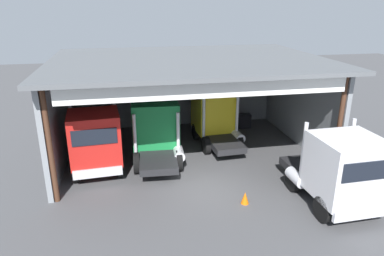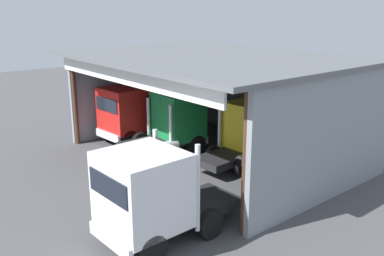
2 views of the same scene
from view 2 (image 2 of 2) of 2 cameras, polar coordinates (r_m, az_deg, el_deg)
name	(u,v)px [view 2 (image 2 of 2)]	position (r m, az deg, el deg)	size (l,w,h in m)	color
ground_plane	(138,178)	(20.75, -7.33, -6.70)	(80.00, 80.00, 0.00)	#4C4C4F
workshop_shed	(224,85)	(23.02, 4.36, 5.81)	(14.84, 10.96, 5.62)	gray
truck_red_yard_outside	(127,113)	(25.74, -8.69, 1.95)	(2.84, 4.64, 3.47)	red
truck_green_right_bay	(174,122)	(23.70, -2.43, 0.85)	(2.77, 4.80, 3.37)	#197F3D
truck_yellow_center_left_bay	(249,131)	(22.22, 7.69, -0.46)	(2.67, 5.10, 3.47)	yellow
truck_white_center_bay	(150,195)	(14.68, -5.61, -8.93)	(2.84, 5.40, 3.66)	white
oil_drum	(324,157)	(23.08, 17.34, -3.80)	(0.58, 0.58, 0.87)	#B21E19
tool_cart	(319,158)	(22.76, 16.71, -3.85)	(0.90, 0.60, 1.00)	black
traffic_cone	(122,192)	(18.73, -9.41, -8.44)	(0.36, 0.36, 0.56)	orange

